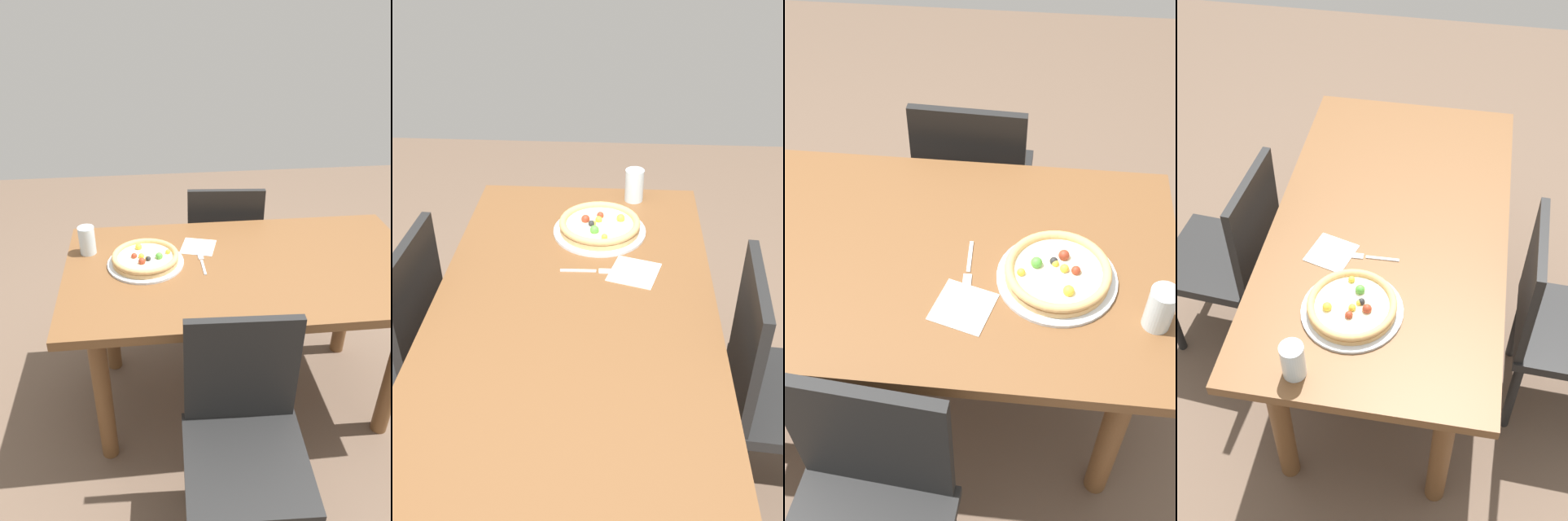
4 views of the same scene
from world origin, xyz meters
TOP-DOWN VIEW (x-y plane):
  - ground_plane at (0.00, 0.00)m, footprint 6.00×6.00m
  - dining_table at (0.00, 0.00)m, footprint 1.47×0.81m
  - chair_near at (-0.11, -0.62)m, footprint 0.42×0.42m
  - chair_far at (0.00, 0.62)m, footprint 0.43×0.43m
  - plate at (-0.40, 0.06)m, footprint 0.31×0.31m
  - pizza at (-0.40, 0.06)m, footprint 0.27×0.27m
  - fork at (-0.17, 0.05)m, footprint 0.02×0.17m
  - drinking_glass at (-0.65, 0.17)m, footprint 0.07×0.07m
  - napkin at (-0.17, 0.17)m, footprint 0.17×0.17m

SIDE VIEW (x-z plane):
  - ground_plane at x=0.00m, z-range 0.00..0.00m
  - chair_near at x=-0.11m, z-range 0.04..0.90m
  - chair_far at x=0.00m, z-range 0.04..0.90m
  - dining_table at x=0.00m, z-range 0.26..1.01m
  - napkin at x=-0.17m, z-range 0.74..0.74m
  - fork at x=-0.17m, z-range 0.74..0.75m
  - plate at x=-0.40m, z-range 0.74..0.75m
  - pizza at x=-0.40m, z-range 0.75..0.80m
  - drinking_glass at x=-0.65m, z-range 0.74..0.86m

